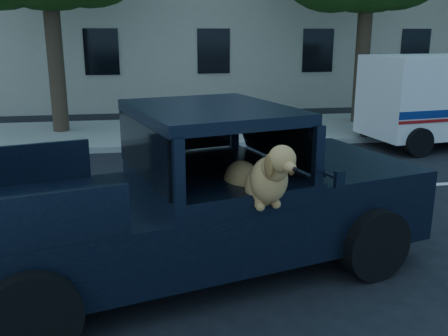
% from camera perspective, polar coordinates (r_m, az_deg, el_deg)
% --- Properties ---
extents(ground, '(120.00, 120.00, 0.00)m').
position_cam_1_polar(ground, '(6.05, 9.23, -13.14)').
color(ground, black).
rests_on(ground, ground).
extents(far_sidewalk, '(60.00, 4.00, 0.15)m').
position_cam_1_polar(far_sidewalk, '(14.59, -2.49, 4.22)').
color(far_sidewalk, gray).
rests_on(far_sidewalk, ground).
extents(lane_stripes, '(21.60, 0.14, 0.01)m').
position_cam_1_polar(lane_stripes, '(9.67, 13.97, -2.38)').
color(lane_stripes, silver).
rests_on(lane_stripes, ground).
extents(pickup_truck, '(6.02, 3.59, 2.02)m').
position_cam_1_polar(pickup_truck, '(6.05, -4.64, -5.83)').
color(pickup_truck, black).
rests_on(pickup_truck, ground).
extents(mail_truck, '(4.42, 2.60, 2.31)m').
position_cam_1_polar(mail_truck, '(14.15, 23.69, 6.45)').
color(mail_truck, silver).
rests_on(mail_truck, ground).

